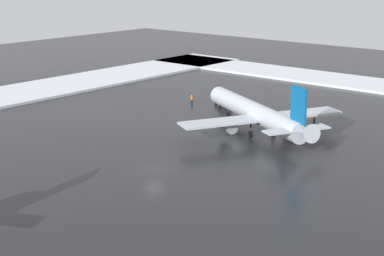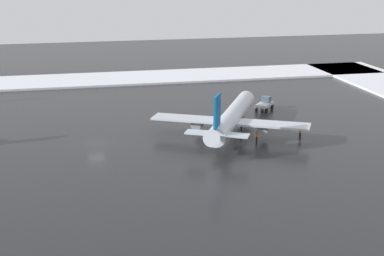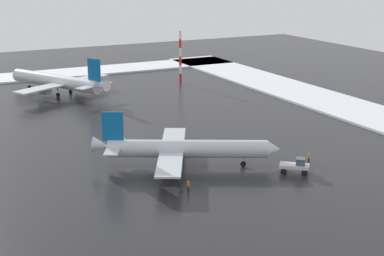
{
  "view_description": "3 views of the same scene",
  "coord_description": "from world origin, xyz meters",
  "px_view_note": "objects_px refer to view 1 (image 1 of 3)",
  "views": [
    {
      "loc": [
        48.86,
        47.54,
        24.08
      ],
      "look_at": [
        -9.08,
        -1.57,
        3.08
      ],
      "focal_mm": 55.0,
      "sensor_mm": 36.0,
      "label": 1
    },
    {
      "loc": [
        4.62,
        88.13,
        27.33
      ],
      "look_at": [
        -14.1,
        5.17,
        3.03
      ],
      "focal_mm": 55.0,
      "sensor_mm": 36.0,
      "label": 2
    },
    {
      "loc": [
        -103.07,
        39.46,
        32.13
      ],
      "look_at": [
        -13.74,
        -5.49,
        3.7
      ],
      "focal_mm": 55.0,
      "sensor_mm": 36.0,
      "label": 3
    }
  ],
  "objects_px": {
    "pushback_tug": "(223,99)",
    "ground_crew_beside_wing": "(192,99)",
    "airplane_far_rear": "(257,113)",
    "ground_crew_mid_apron": "(292,128)",
    "ground_crew_near_tug": "(314,118)"
  },
  "relations": [
    {
      "from": "pushback_tug",
      "to": "ground_crew_beside_wing",
      "type": "bearing_deg",
      "value": 70.78
    },
    {
      "from": "airplane_far_rear",
      "to": "ground_crew_mid_apron",
      "type": "height_order",
      "value": "airplane_far_rear"
    },
    {
      "from": "airplane_far_rear",
      "to": "ground_crew_mid_apron",
      "type": "distance_m",
      "value": 5.59
    },
    {
      "from": "pushback_tug",
      "to": "ground_crew_beside_wing",
      "type": "distance_m",
      "value": 5.64
    },
    {
      "from": "pushback_tug",
      "to": "ground_crew_mid_apron",
      "type": "height_order",
      "value": "pushback_tug"
    },
    {
      "from": "pushback_tug",
      "to": "ground_crew_near_tug",
      "type": "height_order",
      "value": "pushback_tug"
    },
    {
      "from": "airplane_far_rear",
      "to": "pushback_tug",
      "type": "distance_m",
      "value": 18.14
    },
    {
      "from": "pushback_tug",
      "to": "airplane_far_rear",
      "type": "bearing_deg",
      "value": -177.42
    },
    {
      "from": "airplane_far_rear",
      "to": "pushback_tug",
      "type": "xyz_separation_m",
      "value": [
        -10.81,
        -14.47,
        -1.72
      ]
    },
    {
      "from": "ground_crew_beside_wing",
      "to": "ground_crew_near_tug",
      "type": "distance_m",
      "value": 23.51
    },
    {
      "from": "ground_crew_mid_apron",
      "to": "ground_crew_near_tug",
      "type": "distance_m",
      "value": 7.39
    },
    {
      "from": "airplane_far_rear",
      "to": "ground_crew_near_tug",
      "type": "xyz_separation_m",
      "value": [
        -10.15,
        4.11,
        -2.03
      ]
    },
    {
      "from": "pushback_tug",
      "to": "ground_crew_near_tug",
      "type": "relative_size",
      "value": 2.9
    },
    {
      "from": "airplane_far_rear",
      "to": "ground_crew_mid_apron",
      "type": "bearing_deg",
      "value": -120.39
    },
    {
      "from": "airplane_far_rear",
      "to": "pushback_tug",
      "type": "height_order",
      "value": "airplane_far_rear"
    }
  ]
}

